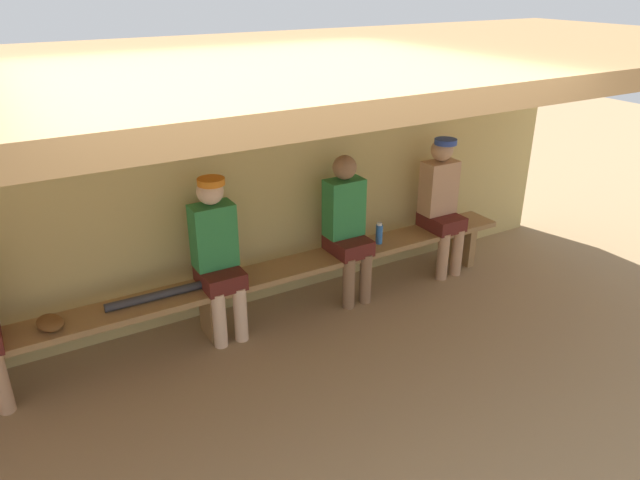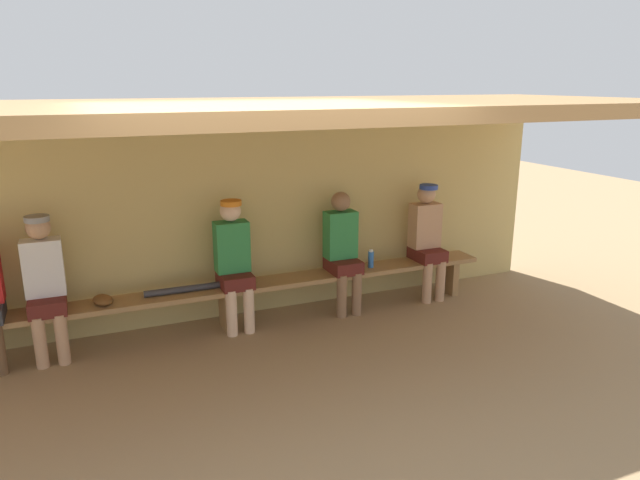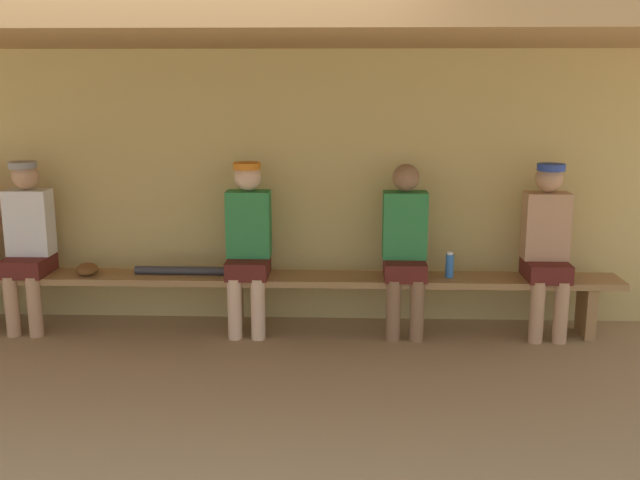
# 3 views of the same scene
# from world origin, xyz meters

# --- Properties ---
(ground_plane) EXTENTS (24.00, 24.00, 0.00)m
(ground_plane) POSITION_xyz_m (0.00, 0.00, 0.00)
(ground_plane) COLOR #9E7F59
(back_wall) EXTENTS (8.00, 0.20, 2.20)m
(back_wall) POSITION_xyz_m (0.00, 2.00, 1.10)
(back_wall) COLOR tan
(back_wall) RESTS_ON ground
(dugout_roof) EXTENTS (8.00, 2.80, 0.12)m
(dugout_roof) POSITION_xyz_m (0.00, 0.70, 2.26)
(dugout_roof) COLOR #9E7547
(dugout_roof) RESTS_ON back_wall
(bench) EXTENTS (6.00, 0.36, 0.46)m
(bench) POSITION_xyz_m (0.00, 1.55, 0.39)
(bench) COLOR #9E7547
(bench) RESTS_ON ground
(player_rightmost) EXTENTS (0.34, 0.42, 1.34)m
(player_rightmost) POSITION_xyz_m (2.41, 1.55, 0.75)
(player_rightmost) COLOR #591E19
(player_rightmost) RESTS_ON ground
(player_near_post) EXTENTS (0.34, 0.42, 1.34)m
(player_near_post) POSITION_xyz_m (0.11, 1.55, 0.75)
(player_near_post) COLOR #591E19
(player_near_post) RESTS_ON ground
(player_middle) EXTENTS (0.34, 0.42, 1.34)m
(player_middle) POSITION_xyz_m (1.32, 1.55, 0.73)
(player_middle) COLOR #591E19
(player_middle) RESTS_ON ground
(player_in_red) EXTENTS (0.34, 0.42, 1.34)m
(player_in_red) POSITION_xyz_m (-1.64, 1.55, 0.75)
(player_in_red) COLOR #591E19
(player_in_red) RESTS_ON ground
(water_bottle_blue) EXTENTS (0.06, 0.06, 0.21)m
(water_bottle_blue) POSITION_xyz_m (1.67, 1.54, 0.56)
(water_bottle_blue) COLOR blue
(water_bottle_blue) RESTS_ON bench
(baseball_glove_dark_brown) EXTENTS (0.23, 0.28, 0.09)m
(baseball_glove_dark_brown) POSITION_xyz_m (-1.17, 1.52, 0.51)
(baseball_glove_dark_brown) COLOR brown
(baseball_glove_dark_brown) RESTS_ON bench
(baseball_bat) EXTENTS (0.78, 0.08, 0.07)m
(baseball_bat) POSITION_xyz_m (-0.41, 1.55, 0.49)
(baseball_bat) COLOR #333338
(baseball_bat) RESTS_ON bench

